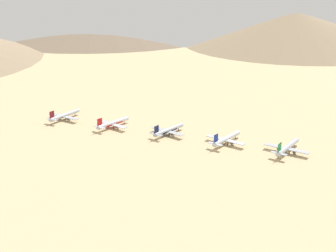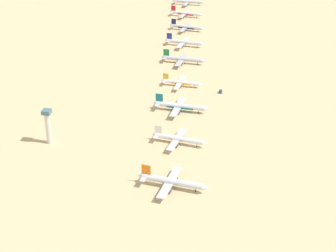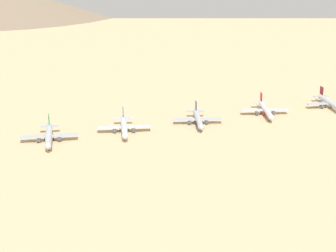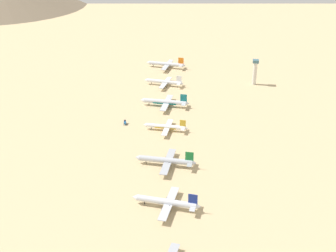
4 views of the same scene
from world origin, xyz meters
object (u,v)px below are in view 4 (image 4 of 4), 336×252
(parked_jet_2, at_px, (165,102))
(parked_jet_5, at_px, (167,202))
(service_truck, at_px, (125,122))
(parked_jet_0, at_px, (166,64))
(parked_jet_1, at_px, (164,82))
(parked_jet_3, at_px, (166,127))
(control_tower, at_px, (255,71))
(parked_jet_4, at_px, (167,160))

(parked_jet_2, xyz_separation_m, parked_jet_5, (-23.37, 180.80, -0.25))
(parked_jet_2, distance_m, service_truck, 59.71)
(parked_jet_5, bearing_deg, parked_jet_0, -83.09)
(parked_jet_0, xyz_separation_m, parked_jet_2, (-14.10, 128.36, -0.11))
(parked_jet_1, distance_m, parked_jet_3, 121.29)
(parked_jet_1, relative_size, parked_jet_2, 0.91)
(parked_jet_1, distance_m, parked_jet_2, 62.76)
(parked_jet_2, relative_size, control_tower, 1.75)
(parked_jet_1, relative_size, service_truck, 8.91)
(parked_jet_4, bearing_deg, parked_jet_3, -82.83)
(parked_jet_0, bearing_deg, parked_jet_3, 96.72)
(parked_jet_3, relative_size, service_truck, 7.98)
(parked_jet_1, relative_size, parked_jet_5, 0.96)
(parked_jet_3, height_order, service_truck, parked_jet_3)
(parked_jet_4, relative_size, service_truck, 9.50)
(parked_jet_4, distance_m, service_truck, 90.28)
(parked_jet_1, distance_m, parked_jet_4, 186.75)
(parked_jet_1, height_order, parked_jet_2, parked_jet_2)
(parked_jet_0, distance_m, service_truck, 178.01)
(parked_jet_3, relative_size, parked_jet_4, 0.84)
(parked_jet_4, distance_m, control_tower, 219.59)
(parked_jet_2, relative_size, parked_jet_3, 1.23)
(parked_jet_1, bearing_deg, parked_jet_0, -85.20)
(parked_jet_2, bearing_deg, parked_jet_0, -83.73)
(parked_jet_2, height_order, parked_jet_3, parked_jet_2)
(parked_jet_0, bearing_deg, parked_jet_2, 96.27)
(parked_jet_4, bearing_deg, parked_jet_0, -83.16)
(parked_jet_4, distance_m, parked_jet_5, 58.32)
(parked_jet_2, bearing_deg, parked_jet_5, 97.37)
(parked_jet_2, distance_m, control_tower, 128.31)
(parked_jet_1, bearing_deg, parked_jet_5, 97.48)
(parked_jet_2, xyz_separation_m, parked_jet_3, (-7.87, 58.00, -0.98))
(parked_jet_3, distance_m, control_tower, 166.08)
(parked_jet_5, distance_m, control_tower, 271.73)
(parked_jet_1, bearing_deg, parked_jet_2, 97.83)
(parked_jet_4, xyz_separation_m, service_truck, (50.85, -74.53, -3.06))
(parked_jet_5, bearing_deg, parked_jet_2, -82.63)
(parked_jet_3, bearing_deg, service_truck, -12.66)
(parked_jet_3, bearing_deg, parked_jet_2, -82.28)
(parked_jet_0, distance_m, control_tower, 124.52)
(service_truck, bearing_deg, parked_jet_3, 167.34)
(parked_jet_0, height_order, parked_jet_2, parked_jet_0)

